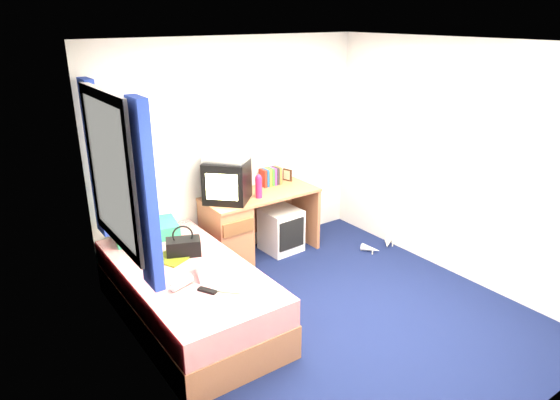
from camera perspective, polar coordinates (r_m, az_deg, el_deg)
ground at (r=4.72m, az=6.07°, el=-13.05°), size 3.40×3.40×0.00m
room_shell at (r=4.10m, az=6.82°, el=4.08°), size 3.40×3.40×3.40m
bed at (r=4.57m, az=-10.44°, el=-10.58°), size 1.01×2.00×0.54m
pillow at (r=5.07m, az=-15.04°, el=-3.41°), size 0.65×0.48×0.13m
desk at (r=5.49m, az=-4.68°, el=-3.14°), size 1.30×0.55×0.75m
storage_cube at (r=5.79m, az=0.12°, el=-3.44°), size 0.42×0.42×0.50m
crt_tv at (r=5.23m, az=-6.07°, el=2.18°), size 0.59×0.59×0.43m
vcr at (r=5.16m, az=-6.16°, el=4.92°), size 0.51×0.52×0.08m
book_row at (r=5.72m, az=-1.10°, el=2.70°), size 0.24×0.13×0.20m
picture_frame at (r=5.88m, az=0.85°, el=2.89°), size 0.06×0.12×0.14m
pink_water_bottle at (r=5.32m, az=-2.44°, el=1.44°), size 0.07×0.07×0.23m
aerosol_can at (r=5.45m, az=-3.73°, el=1.69°), size 0.06×0.06×0.19m
handbag at (r=4.63m, az=-10.98°, el=-5.20°), size 0.35×0.28×0.29m
towel at (r=4.27m, az=-7.40°, el=-7.76°), size 0.37×0.33×0.10m
magazine at (r=4.59m, az=-12.48°, el=-6.58°), size 0.31×0.34×0.01m
water_bottle at (r=4.13m, az=-11.18°, el=-9.30°), size 0.21×0.13×0.07m
colour_swatch_fan at (r=4.04m, az=-5.99°, el=-10.25°), size 0.19×0.20×0.01m
remote_control at (r=4.05m, az=-8.31°, el=-10.20°), size 0.12×0.16×0.02m
window_assembly at (r=4.14m, az=-18.27°, el=2.82°), size 0.11×1.42×1.40m
white_heels at (r=6.00m, az=11.28°, el=-5.18°), size 0.47×0.24×0.09m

